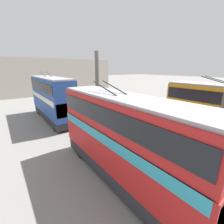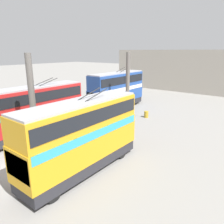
# 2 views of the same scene
# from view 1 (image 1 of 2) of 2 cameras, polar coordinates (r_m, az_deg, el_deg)

# --- Properties ---
(depot_back_wall) EXTENTS (0.50, 36.00, 8.73)m
(depot_back_wall) POSITION_cam_1_polar(r_m,az_deg,el_deg) (40.14, -23.56, 12.03)
(depot_back_wall) COLOR #A8A093
(depot_back_wall) RESTS_ON ground_plane
(support_column_near) EXTENTS (0.86, 0.86, 8.36)m
(support_column_near) POSITION_cam_1_polar(r_m,az_deg,el_deg) (10.19, 36.98, -0.72)
(support_column_near) COLOR #605B56
(support_column_near) RESTS_ON ground_plane
(support_column_far) EXTENTS (0.86, 0.86, 8.36)m
(support_column_far) POSITION_cam_1_polar(r_m,az_deg,el_deg) (18.55, -5.52, 8.80)
(support_column_far) COLOR #605B56
(support_column_far) RESTS_ON ground_plane
(bus_right_near) EXTENTS (10.25, 2.54, 5.71)m
(bus_right_near) POSITION_cam_1_polar(r_m,az_deg,el_deg) (8.52, 4.12, -8.42)
(bus_right_near) COLOR black
(bus_right_near) RESTS_ON ground_plane
(bus_right_far) EXTENTS (10.71, 2.54, 6.04)m
(bus_right_far) POSITION_cam_1_polar(r_m,az_deg,el_deg) (20.49, -21.99, 5.65)
(bus_right_far) COLOR black
(bus_right_far) RESTS_ON ground_plane
(person_aisle_midway) EXTENTS (0.48, 0.39, 1.67)m
(person_aisle_midway) POSITION_cam_1_polar(r_m,az_deg,el_deg) (17.82, 1.79, -1.94)
(person_aisle_midway) COLOR #473D33
(person_aisle_midway) RESTS_ON ground_plane
(oil_drum) EXTENTS (0.58, 0.58, 0.84)m
(oil_drum) POSITION_cam_1_polar(r_m,az_deg,el_deg) (21.96, -4.88, 0.29)
(oil_drum) COLOR #B28E23
(oil_drum) RESTS_ON ground_plane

